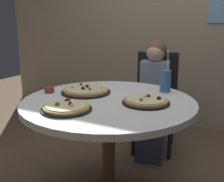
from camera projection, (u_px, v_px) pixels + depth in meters
name	position (u px, v px, depth m)	size (l,w,h in m)	color
wall_with_window	(185.00, 2.00, 3.26)	(5.20, 0.14, 2.90)	tan
dining_table	(108.00, 115.00, 1.92)	(1.15, 1.15, 0.75)	white
chair_wooden	(156.00, 96.00, 2.81)	(0.48, 0.48, 0.95)	black
diner_child	(153.00, 106.00, 2.65)	(0.33, 0.43, 1.08)	#3F4766
pizza_veggie	(66.00, 108.00, 1.68)	(0.30, 0.30, 0.05)	black
pizza_cheese	(146.00, 101.00, 1.81)	(0.30, 0.30, 0.05)	black
pizza_pepperoni	(86.00, 91.00, 2.06)	(0.36, 0.36, 0.05)	black
soda_cup	(165.00, 81.00, 2.08)	(0.08, 0.08, 0.31)	#3F72B2
sauce_bowl	(49.00, 90.00, 2.07)	(0.07, 0.07, 0.04)	brown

